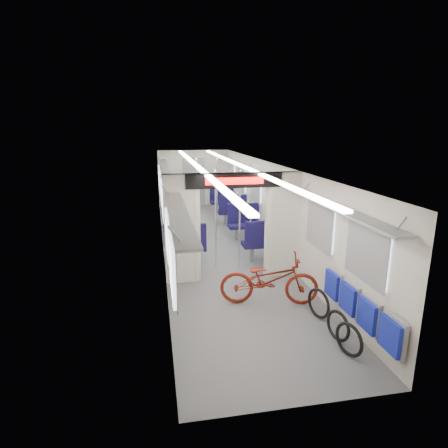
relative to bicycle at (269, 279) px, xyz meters
name	(u,v)px	position (x,y,z in m)	size (l,w,h in m)	color
carriage	(219,196)	(-0.40, 3.08, 1.02)	(12.00, 12.02, 2.31)	#515456
bicycle	(269,279)	(0.00, 0.00, 0.00)	(0.63, 1.82, 0.96)	maroon
flip_bench	(359,307)	(0.95, -1.47, 0.10)	(0.12, 2.11, 0.52)	gray
bike_hoop_a	(349,341)	(0.64, -1.80, -0.25)	(0.51, 0.51, 0.05)	black
bike_hoop_b	(338,327)	(0.67, -1.40, -0.25)	(0.50, 0.50, 0.05)	black
bike_hoop_c	(318,305)	(0.68, -0.68, -0.23)	(0.54, 0.54, 0.05)	black
seat_bay_near_left	(183,231)	(-1.34, 3.28, 0.09)	(0.95, 2.25, 1.15)	#110D3A
seat_bay_near_right	(252,228)	(0.53, 3.26, 0.09)	(0.95, 2.24, 1.15)	#110D3A
seat_bay_far_left	(175,207)	(-1.34, 6.66, 0.05)	(0.88, 1.93, 1.05)	#110D3A
seat_bay_far_right	(227,203)	(0.53, 6.89, 0.08)	(0.94, 2.19, 1.14)	#110D3A
stanchion_near_left	(216,221)	(-0.68, 1.95, 0.67)	(0.04, 0.04, 2.30)	silver
stanchion_near_right	(240,220)	(-0.14, 1.87, 0.67)	(0.04, 0.04, 2.30)	silver
stanchion_far_left	(197,196)	(-0.73, 5.14, 0.67)	(0.05, 0.05, 2.30)	silver
stanchion_far_right	(217,196)	(-0.12, 5.11, 0.67)	(0.04, 0.04, 2.30)	silver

